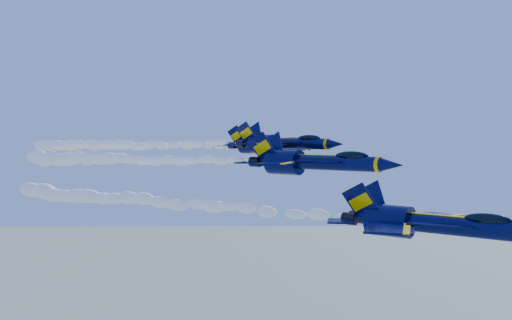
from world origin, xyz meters
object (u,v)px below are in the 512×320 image
Objects in this scene: jet_second at (313,162)px; jet_fourth at (269,145)px; jet_lead at (430,223)px; jet_third at (282,143)px.

jet_second is 26.23m from jet_fourth.
jet_fourth reaches higher than jet_second.
jet_second is (-17.52, 11.53, 3.73)m from jet_lead.
jet_fourth is (-36.66, 29.40, 5.27)m from jet_lead.
jet_second is at bearing 146.64° from jet_lead.
jet_third is (-7.00, 4.14, 1.96)m from jet_second.
jet_lead is 0.87× the size of jet_second.
jet_second is 1.08× the size of jet_fourth.
jet_third reaches higher than jet_second.
jet_lead is 1.07× the size of jet_third.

